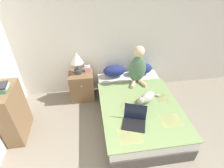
{
  "coord_description": "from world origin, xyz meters",
  "views": [
    {
      "loc": [
        -0.77,
        0.29,
        2.61
      ],
      "look_at": [
        -0.41,
        2.73,
        0.82
      ],
      "focal_mm": 28.0,
      "sensor_mm": 36.0,
      "label": 1
    }
  ],
  "objects_px": {
    "bed": "(137,109)",
    "table_lamp": "(77,60)",
    "cat_tabby": "(147,98)",
    "pillow_near": "(114,71)",
    "tissue_box": "(88,68)",
    "nightstand": "(82,86)",
    "person_sitting": "(138,67)",
    "book_stack_top": "(1,88)",
    "pillow_far": "(141,69)",
    "bookshelf": "(13,113)",
    "laptop_open": "(134,120)"
  },
  "relations": [
    {
      "from": "bed",
      "to": "table_lamp",
      "type": "height_order",
      "value": "table_lamp"
    },
    {
      "from": "cat_tabby",
      "to": "table_lamp",
      "type": "distance_m",
      "value": 1.55
    },
    {
      "from": "pillow_near",
      "to": "tissue_box",
      "type": "distance_m",
      "value": 0.59
    },
    {
      "from": "bed",
      "to": "cat_tabby",
      "type": "height_order",
      "value": "cat_tabby"
    },
    {
      "from": "bed",
      "to": "nightstand",
      "type": "bearing_deg",
      "value": 141.84
    },
    {
      "from": "person_sitting",
      "to": "book_stack_top",
      "type": "xyz_separation_m",
      "value": [
        -2.29,
        -0.65,
        0.21
      ]
    },
    {
      "from": "person_sitting",
      "to": "nightstand",
      "type": "height_order",
      "value": "person_sitting"
    },
    {
      "from": "pillow_near",
      "to": "table_lamp",
      "type": "bearing_deg",
      "value": -176.4
    },
    {
      "from": "pillow_far",
      "to": "cat_tabby",
      "type": "xyz_separation_m",
      "value": [
        -0.17,
        -0.94,
        -0.03
      ]
    },
    {
      "from": "bookshelf",
      "to": "pillow_near",
      "type": "bearing_deg",
      "value": 26.49
    },
    {
      "from": "cat_tabby",
      "to": "book_stack_top",
      "type": "xyz_separation_m",
      "value": [
        -2.3,
        0.01,
        0.47
      ]
    },
    {
      "from": "bed",
      "to": "tissue_box",
      "type": "xyz_separation_m",
      "value": [
        -0.88,
        0.89,
        0.47
      ]
    },
    {
      "from": "pillow_near",
      "to": "laptop_open",
      "type": "height_order",
      "value": "laptop_open"
    },
    {
      "from": "cat_tabby",
      "to": "tissue_box",
      "type": "relative_size",
      "value": 3.52
    },
    {
      "from": "pillow_near",
      "to": "laptop_open",
      "type": "xyz_separation_m",
      "value": [
        0.1,
        -1.4,
        -0.07
      ]
    },
    {
      "from": "bed",
      "to": "person_sitting",
      "type": "bearing_deg",
      "value": 78.28
    },
    {
      "from": "laptop_open",
      "to": "table_lamp",
      "type": "height_order",
      "value": "table_lamp"
    },
    {
      "from": "cat_tabby",
      "to": "nightstand",
      "type": "bearing_deg",
      "value": -71.04
    },
    {
      "from": "nightstand",
      "to": "book_stack_top",
      "type": "distance_m",
      "value": 1.6
    },
    {
      "from": "pillow_near",
      "to": "tissue_box",
      "type": "bearing_deg",
      "value": 179.22
    },
    {
      "from": "tissue_box",
      "to": "pillow_near",
      "type": "bearing_deg",
      "value": -0.78
    },
    {
      "from": "table_lamp",
      "to": "nightstand",
      "type": "bearing_deg",
      "value": -25.65
    },
    {
      "from": "pillow_near",
      "to": "pillow_far",
      "type": "distance_m",
      "value": 0.61
    },
    {
      "from": "cat_tabby",
      "to": "bookshelf",
      "type": "xyz_separation_m",
      "value": [
        -2.31,
        0.01,
        -0.07
      ]
    },
    {
      "from": "cat_tabby",
      "to": "nightstand",
      "type": "xyz_separation_m",
      "value": [
        -1.17,
        0.88,
        -0.24
      ]
    },
    {
      "from": "pillow_near",
      "to": "nightstand",
      "type": "xyz_separation_m",
      "value": [
        -0.73,
        -0.07,
        -0.28
      ]
    },
    {
      "from": "cat_tabby",
      "to": "bookshelf",
      "type": "relative_size",
      "value": 0.5
    },
    {
      "from": "person_sitting",
      "to": "tissue_box",
      "type": "distance_m",
      "value": 1.06
    },
    {
      "from": "pillow_near",
      "to": "tissue_box",
      "type": "xyz_separation_m",
      "value": [
        -0.58,
        0.01,
        0.1
      ]
    },
    {
      "from": "pillow_far",
      "to": "tissue_box",
      "type": "distance_m",
      "value": 1.19
    },
    {
      "from": "bed",
      "to": "person_sitting",
      "type": "xyz_separation_m",
      "value": [
        0.12,
        0.6,
        0.6
      ]
    },
    {
      "from": "tissue_box",
      "to": "book_stack_top",
      "type": "relative_size",
      "value": 0.61
    },
    {
      "from": "pillow_far",
      "to": "tissue_box",
      "type": "bearing_deg",
      "value": 179.62
    },
    {
      "from": "table_lamp",
      "to": "cat_tabby",
      "type": "bearing_deg",
      "value": -36.47
    },
    {
      "from": "table_lamp",
      "to": "tissue_box",
      "type": "distance_m",
      "value": 0.32
    },
    {
      "from": "pillow_far",
      "to": "bookshelf",
      "type": "bearing_deg",
      "value": -159.43
    },
    {
      "from": "pillow_far",
      "to": "person_sitting",
      "type": "xyz_separation_m",
      "value": [
        -0.18,
        -0.29,
        0.23
      ]
    },
    {
      "from": "bed",
      "to": "tissue_box",
      "type": "height_order",
      "value": "tissue_box"
    },
    {
      "from": "nightstand",
      "to": "table_lamp",
      "type": "bearing_deg",
      "value": 154.35
    },
    {
      "from": "person_sitting",
      "to": "laptop_open",
      "type": "distance_m",
      "value": 1.2
    },
    {
      "from": "pillow_near",
      "to": "tissue_box",
      "type": "relative_size",
      "value": 3.49
    },
    {
      "from": "bed",
      "to": "table_lamp",
      "type": "relative_size",
      "value": 4.45
    },
    {
      "from": "pillow_near",
      "to": "person_sitting",
      "type": "height_order",
      "value": "person_sitting"
    },
    {
      "from": "pillow_near",
      "to": "book_stack_top",
      "type": "relative_size",
      "value": 2.14
    },
    {
      "from": "bed",
      "to": "cat_tabby",
      "type": "distance_m",
      "value": 0.37
    },
    {
      "from": "bed",
      "to": "laptop_open",
      "type": "xyz_separation_m",
      "value": [
        -0.21,
        -0.52,
        0.3
      ]
    },
    {
      "from": "nightstand",
      "to": "bookshelf",
      "type": "height_order",
      "value": "bookshelf"
    },
    {
      "from": "pillow_far",
      "to": "pillow_near",
      "type": "bearing_deg",
      "value": 180.0
    },
    {
      "from": "person_sitting",
      "to": "table_lamp",
      "type": "xyz_separation_m",
      "value": [
        -1.2,
        0.24,
        0.12
      ]
    },
    {
      "from": "pillow_near",
      "to": "table_lamp",
      "type": "xyz_separation_m",
      "value": [
        -0.77,
        -0.05,
        0.35
      ]
    }
  ]
}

